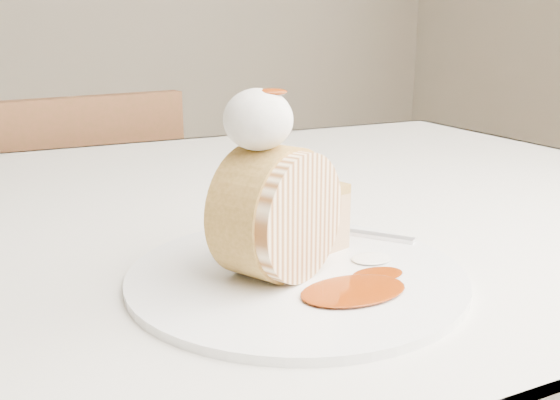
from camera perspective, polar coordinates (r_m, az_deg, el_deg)
name	(u,v)px	position (r m, az deg, el deg)	size (l,w,h in m)	color
table	(179,284)	(0.75, -9.23, -7.55)	(1.40, 0.90, 0.75)	silver
chair_far	(81,262)	(1.39, -17.76, -5.39)	(0.45, 0.45, 0.83)	brown
plate	(296,275)	(0.52, 1.49, -6.91)	(0.28, 0.28, 0.01)	white
roulade_slice	(277,213)	(0.49, -0.23, -1.21)	(0.10, 0.10, 0.06)	#FFE1B1
cake_chunk	(304,221)	(0.56, 2.18, -1.90)	(0.06, 0.06, 0.05)	#BC9247
whipped_cream	(258,120)	(0.47, -2.01, 7.36)	(0.05, 0.05, 0.05)	white
caramel_drizzle	(270,84)	(0.47, -0.90, 10.56)	(0.03, 0.02, 0.01)	#7D2805
caramel_pool	(353,290)	(0.48, 6.72, -8.19)	(0.09, 0.06, 0.00)	#7D2805
fork	(353,233)	(0.61, 6.73, -2.98)	(0.02, 0.16, 0.00)	silver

